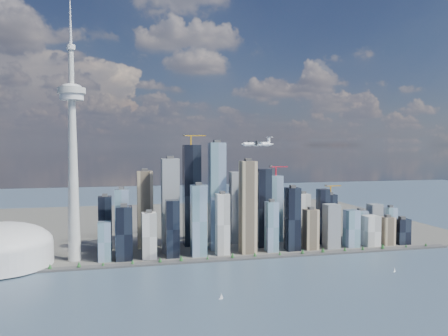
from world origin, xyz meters
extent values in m
plane|color=#2F4652|center=(0.00, 0.00, 0.00)|extent=(4000.00, 4000.00, 0.00)
cube|color=#383838|center=(0.00, 250.00, 2.00)|extent=(1100.00, 22.00, 4.00)
cube|color=#4C4C47|center=(0.00, 700.00, 1.50)|extent=(1400.00, 900.00, 3.00)
cylinder|color=#3F2D1E|center=(-390.00, 250.00, 5.20)|extent=(1.00, 1.00, 2.40)
cone|color=#1D4C1B|center=(-390.00, 250.00, 8.80)|extent=(7.20, 7.20, 8.00)
cylinder|color=#3F2D1E|center=(-303.33, 250.00, 5.20)|extent=(1.00, 1.00, 2.40)
cone|color=#1D4C1B|center=(-303.33, 250.00, 8.80)|extent=(7.20, 7.20, 8.00)
cylinder|color=#3F2D1E|center=(-216.67, 250.00, 5.20)|extent=(1.00, 1.00, 2.40)
cone|color=#1D4C1B|center=(-216.67, 250.00, 8.80)|extent=(7.20, 7.20, 8.00)
cylinder|color=#3F2D1E|center=(-130.00, 250.00, 5.20)|extent=(1.00, 1.00, 2.40)
cone|color=#1D4C1B|center=(-130.00, 250.00, 8.80)|extent=(7.20, 7.20, 8.00)
cylinder|color=#3F2D1E|center=(-43.33, 250.00, 5.20)|extent=(1.00, 1.00, 2.40)
cone|color=#1D4C1B|center=(-43.33, 250.00, 8.80)|extent=(7.20, 7.20, 8.00)
cylinder|color=#3F2D1E|center=(43.33, 250.00, 5.20)|extent=(1.00, 1.00, 2.40)
cone|color=#1D4C1B|center=(43.33, 250.00, 8.80)|extent=(7.20, 7.20, 8.00)
cylinder|color=#3F2D1E|center=(130.00, 250.00, 5.20)|extent=(1.00, 1.00, 2.40)
cone|color=#1D4C1B|center=(130.00, 250.00, 8.80)|extent=(7.20, 7.20, 8.00)
cylinder|color=#3F2D1E|center=(216.67, 250.00, 5.20)|extent=(1.00, 1.00, 2.40)
cone|color=#1D4C1B|center=(216.67, 250.00, 8.80)|extent=(7.20, 7.20, 8.00)
cylinder|color=#3F2D1E|center=(303.33, 250.00, 5.20)|extent=(1.00, 1.00, 2.40)
cone|color=#1D4C1B|center=(303.33, 250.00, 8.80)|extent=(7.20, 7.20, 8.00)
cylinder|color=#3F2D1E|center=(390.00, 250.00, 5.20)|extent=(1.00, 1.00, 2.40)
cone|color=#1D4C1B|center=(390.00, 250.00, 8.80)|extent=(7.20, 7.20, 8.00)
cylinder|color=#3F2D1E|center=(476.67, 250.00, 5.20)|extent=(1.00, 1.00, 2.40)
cone|color=#1D4C1B|center=(476.67, 250.00, 8.80)|extent=(7.20, 7.20, 8.00)
cube|color=black|center=(-200.00, 290.00, 59.52)|extent=(34.00, 34.00, 113.04)
cube|color=#749FB0|center=(-200.00, 340.00, 74.94)|extent=(30.00, 30.00, 143.87)
cube|color=silver|center=(-150.00, 290.00, 51.81)|extent=(30.00, 30.00, 97.63)
cube|color=tan|center=(-150.00, 395.00, 92.92)|extent=(36.00, 36.00, 179.84)
cube|color=slate|center=(-95.00, 340.00, 108.34)|extent=(38.00, 38.00, 210.67)
cube|color=black|center=(-95.00, 290.00, 64.66)|extent=(28.00, 28.00, 123.32)
cube|color=#749FB0|center=(-40.00, 290.00, 80.07)|extent=(32.00, 32.00, 154.15)
cube|color=black|center=(-40.00, 395.00, 123.75)|extent=(40.00, 40.00, 241.50)
cube|color=#749FB0|center=(15.00, 340.00, 126.32)|extent=(36.00, 36.00, 246.64)
cube|color=silver|center=(15.00, 290.00, 69.80)|extent=(28.00, 28.00, 133.60)
cube|color=tan|center=(70.00, 290.00, 105.77)|extent=(34.00, 34.00, 205.53)
cube|color=slate|center=(70.00, 395.00, 90.35)|extent=(30.00, 30.00, 174.70)
cube|color=black|center=(125.00, 340.00, 95.49)|extent=(32.00, 32.00, 184.98)
cube|color=#749FB0|center=(125.00, 290.00, 59.52)|extent=(26.00, 26.00, 113.04)
cube|color=black|center=(175.00, 290.00, 74.94)|extent=(30.00, 30.00, 143.87)
cube|color=#749FB0|center=(175.00, 395.00, 85.21)|extent=(34.00, 34.00, 164.43)
cube|color=silver|center=(225.00, 340.00, 64.66)|extent=(28.00, 28.00, 123.32)
cube|color=tan|center=(225.00, 290.00, 49.24)|extent=(30.00, 30.00, 92.49)
cube|color=slate|center=(275.00, 290.00, 54.38)|extent=(32.00, 32.00, 102.77)
cube|color=black|center=(275.00, 340.00, 69.80)|extent=(26.00, 26.00, 133.60)
cube|color=#749FB0|center=(325.00, 290.00, 46.68)|extent=(30.00, 30.00, 87.35)
cube|color=black|center=(325.00, 395.00, 59.52)|extent=(28.00, 28.00, 113.04)
cube|color=#749FB0|center=(375.00, 340.00, 41.54)|extent=(30.00, 30.00, 77.07)
cube|color=silver|center=(375.00, 290.00, 38.97)|extent=(34.00, 34.00, 71.94)
cube|color=tan|center=(420.00, 290.00, 36.40)|extent=(28.00, 28.00, 66.80)
cube|color=slate|center=(420.00, 340.00, 49.24)|extent=(30.00, 30.00, 92.49)
cube|color=black|center=(465.00, 290.00, 33.83)|extent=(32.00, 32.00, 61.66)
cube|color=#749FB0|center=(465.00, 340.00, 44.11)|extent=(26.00, 26.00, 82.21)
cube|color=black|center=(-240.00, 395.00, 64.66)|extent=(30.00, 30.00, 123.32)
cube|color=#749FB0|center=(-240.00, 290.00, 44.11)|extent=(26.00, 26.00, 82.21)
cube|color=orange|center=(-40.00, 395.00, 255.50)|extent=(3.00, 3.00, 22.00)
cube|color=orange|center=(-31.75, 395.00, 266.50)|extent=(55.00, 2.20, 2.20)
cube|color=#383838|center=(-56.50, 395.00, 268.50)|extent=(6.00, 4.00, 4.00)
cube|color=red|center=(175.00, 395.00, 178.43)|extent=(3.00, 3.00, 22.00)
cube|color=red|center=(182.20, 395.00, 189.43)|extent=(48.00, 2.20, 2.20)
cube|color=#383838|center=(160.60, 395.00, 191.43)|extent=(6.00, 4.00, 4.00)
cube|color=orange|center=(325.00, 395.00, 127.04)|extent=(3.00, 3.00, 22.00)
cube|color=orange|center=(331.75, 395.00, 138.04)|extent=(45.00, 2.20, 2.20)
cube|color=#383838|center=(311.50, 395.00, 140.04)|extent=(6.00, 4.00, 4.00)
cone|color=#A3A49E|center=(-300.00, 310.00, 173.00)|extent=(26.00, 26.00, 340.00)
cylinder|color=silver|center=(-300.00, 310.00, 343.00)|extent=(48.00, 48.00, 14.00)
cylinder|color=#A3A49E|center=(-300.00, 310.00, 355.00)|extent=(56.00, 56.00, 12.00)
ellipsoid|color=silver|center=(-300.00, 310.00, 363.00)|extent=(40.00, 40.00, 14.00)
cylinder|color=#A3A49E|center=(-300.00, 310.00, 403.00)|extent=(11.00, 11.00, 80.00)
cylinder|color=silver|center=(-300.00, 310.00, 443.00)|extent=(18.00, 18.00, 10.00)
cone|color=silver|center=(-300.00, 310.00, 501.00)|extent=(7.00, 7.00, 105.00)
cylinder|color=silver|center=(-440.00, 300.00, 25.00)|extent=(200.00, 200.00, 44.00)
ellipsoid|color=silver|center=(-440.00, 300.00, 47.00)|extent=(200.00, 200.00, 84.00)
cylinder|color=white|center=(49.85, 159.54, 245.50)|extent=(59.17, 24.47, 7.34)
cone|color=white|center=(20.24, 150.48, 245.50)|extent=(9.82, 9.37, 7.34)
cone|color=white|center=(80.55, 168.94, 245.50)|extent=(13.11, 10.37, 7.34)
cube|color=white|center=(47.66, 158.87, 249.40)|extent=(27.56, 64.09, 1.15)
cylinder|color=white|center=(51.35, 146.81, 247.56)|extent=(13.27, 7.64, 4.13)
cylinder|color=white|center=(43.96, 170.93, 247.56)|extent=(13.27, 7.64, 4.13)
cylinder|color=#3F3F3F|center=(44.77, 144.80, 247.56)|extent=(3.01, 8.87, 9.17)
cylinder|color=#3F3F3F|center=(37.39, 168.92, 247.56)|extent=(3.01, 8.87, 9.17)
cube|color=white|center=(77.26, 167.93, 252.84)|extent=(6.41, 2.76, 12.61)
cube|color=white|center=(77.26, 167.93, 259.26)|extent=(10.86, 21.21, 0.80)
cube|color=white|center=(-51.09, 24.11, 0.44)|extent=(6.78, 3.05, 0.87)
cylinder|color=#999999|center=(-51.09, 24.11, 5.45)|extent=(0.26, 0.26, 9.81)
cube|color=white|center=(306.47, 91.88, 0.39)|extent=(6.05, 3.98, 0.78)
cylinder|color=#999999|center=(306.47, 91.88, 4.87)|extent=(0.23, 0.23, 8.77)
camera|label=1|loc=(-200.66, -637.98, 243.68)|focal=35.00mm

